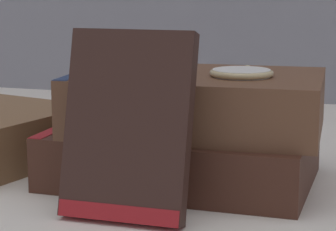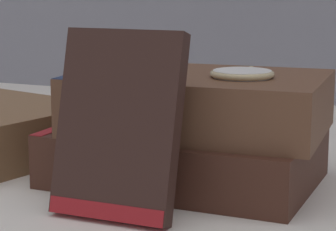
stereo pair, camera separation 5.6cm
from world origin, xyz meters
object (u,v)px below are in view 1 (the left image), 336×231
at_px(pocket_watch, 242,73).
at_px(book_flat_bottom, 176,155).
at_px(book_flat_top, 192,102).
at_px(reading_glasses, 181,146).
at_px(book_leaning_front, 122,132).

bearing_deg(pocket_watch, book_flat_bottom, 177.21).
bearing_deg(book_flat_bottom, pocket_watch, -2.39).
height_order(book_flat_top, reading_glasses, book_flat_top).
xyz_separation_m(book_flat_top, book_leaning_front, (-0.02, -0.11, -0.01)).
height_order(book_leaning_front, pocket_watch, book_leaning_front).
bearing_deg(pocket_watch, book_flat_top, 172.00).
relative_size(book_flat_bottom, book_leaning_front, 1.61).
xyz_separation_m(book_flat_bottom, book_leaning_front, (-0.01, -0.10, 0.04)).
bearing_deg(reading_glasses, pocket_watch, -58.14).
height_order(book_flat_bottom, pocket_watch, pocket_watch).
xyz_separation_m(book_flat_top, reading_glasses, (-0.04, 0.11, -0.07)).
bearing_deg(book_flat_top, book_flat_bottom, -168.49).
bearing_deg(book_flat_bottom, reading_glasses, 104.78).
height_order(book_flat_bottom, reading_glasses, book_flat_bottom).
distance_m(book_flat_top, pocket_watch, 0.05).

